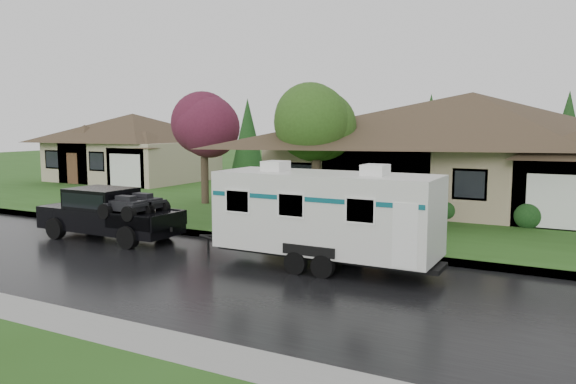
# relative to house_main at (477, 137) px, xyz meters

# --- Properties ---
(ground) EXTENTS (140.00, 140.00, 0.00)m
(ground) POSITION_rel_house_main_xyz_m (-2.29, -13.84, -3.59)
(ground) COLOR #295219
(ground) RESTS_ON ground
(road) EXTENTS (140.00, 8.00, 0.01)m
(road) POSITION_rel_house_main_xyz_m (-2.29, -15.84, -3.59)
(road) COLOR black
(road) RESTS_ON ground
(curb) EXTENTS (140.00, 0.50, 0.15)m
(curb) POSITION_rel_house_main_xyz_m (-2.29, -11.59, -3.52)
(curb) COLOR gray
(curb) RESTS_ON ground
(lawn) EXTENTS (140.00, 26.00, 0.15)m
(lawn) POSITION_rel_house_main_xyz_m (-2.29, 1.16, -3.52)
(lawn) COLOR #295219
(lawn) RESTS_ON ground
(house_main) EXTENTS (19.44, 10.80, 6.90)m
(house_main) POSITION_rel_house_main_xyz_m (0.00, 0.00, 0.00)
(house_main) COLOR tan
(house_main) RESTS_ON lawn
(house_far) EXTENTS (10.80, 8.64, 5.80)m
(house_far) POSITION_rel_house_main_xyz_m (-24.07, 2.02, -0.62)
(house_far) COLOR tan
(house_far) RESTS_ON lawn
(tree_left_green) EXTENTS (3.59, 3.59, 5.94)m
(tree_left_green) POSITION_rel_house_main_xyz_m (-5.68, -6.24, 0.68)
(tree_left_green) COLOR #382B1E
(tree_left_green) RESTS_ON lawn
(tree_red) EXTENTS (3.30, 3.30, 5.46)m
(tree_red) POSITION_rel_house_main_xyz_m (-12.46, -5.25, 0.34)
(tree_red) COLOR #382B1E
(tree_red) RESTS_ON lawn
(shrub_row) EXTENTS (13.60, 1.00, 1.00)m
(shrub_row) POSITION_rel_house_main_xyz_m (-0.29, -4.54, -2.94)
(shrub_row) COLOR #143814
(shrub_row) RESTS_ON lawn
(pickup_truck) EXTENTS (5.60, 2.13, 1.87)m
(pickup_truck) POSITION_rel_house_main_xyz_m (-10.66, -13.66, -2.59)
(pickup_truck) COLOR black
(pickup_truck) RESTS_ON ground
(travel_trailer) EXTENTS (6.91, 2.43, 3.10)m
(travel_trailer) POSITION_rel_house_main_xyz_m (-1.86, -13.66, -1.95)
(travel_trailer) COLOR silver
(travel_trailer) RESTS_ON ground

